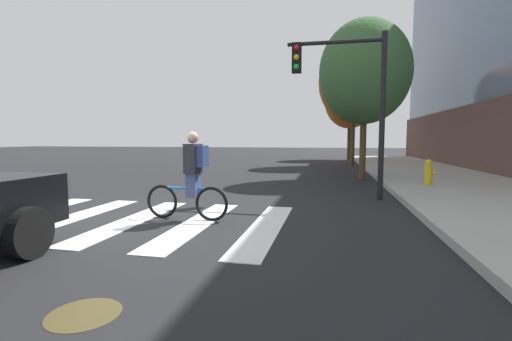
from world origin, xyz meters
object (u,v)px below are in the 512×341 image
Objects in this scene: manhole_cover at (84,314)px; cyclist at (192,176)px; traffic_light_near at (349,87)px; street_tree_far at (350,100)px; street_tree_near at (365,72)px; fire_hydrant at (428,172)px; street_tree_mid at (354,82)px.

cyclist reaches higher than manhole_cover.
traffic_light_near is 0.63× the size of street_tree_far.
manhole_cover is 0.11× the size of street_tree_near.
street_tree_near is at bearing 73.82° from manhole_cover.
fire_hydrant is at bearing -84.16° from street_tree_far.
manhole_cover is 0.82× the size of fire_hydrant.
street_tree_far reaches higher than fire_hydrant.
manhole_cover is 19.45m from street_tree_mid.
street_tree_near reaches higher than manhole_cover.
cyclist is at bearing 97.26° from manhole_cover.
street_tree_mid is (0.03, 7.18, 0.74)m from street_tree_near.
street_tree_near is at bearing 127.76° from fire_hydrant.
street_tree_mid reaches higher than street_tree_far.
cyclist is 0.24× the size of street_tree_mid.
street_tree_near is (0.77, 4.59, 1.19)m from traffic_light_near.
traffic_light_near is 4.80m from street_tree_near.
manhole_cover is 0.15× the size of traffic_light_near.
street_tree_mid reaches higher than traffic_light_near.
street_tree_far is (0.11, 6.51, -0.29)m from street_tree_mid.
cyclist reaches higher than fire_hydrant.
manhole_cover is 0.37× the size of cyclist.
traffic_light_near is 11.95m from street_tree_mid.
street_tree_far reaches higher than traffic_light_near.
street_tree_mid is 6.52m from street_tree_far.
cyclist is at bearing -135.61° from fire_hydrant.
fire_hydrant is at bearing 60.82° from manhole_cover.
manhole_cover is 0.09× the size of street_tree_mid.
street_tree_near is 0.85× the size of street_tree_mid.
manhole_cover is 10.43m from fire_hydrant.
street_tree_far is at bearing 95.84° from fire_hydrant.
traffic_light_near is at bearing 69.54° from manhole_cover.
street_tree_far is at bearing 82.18° from manhole_cover.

